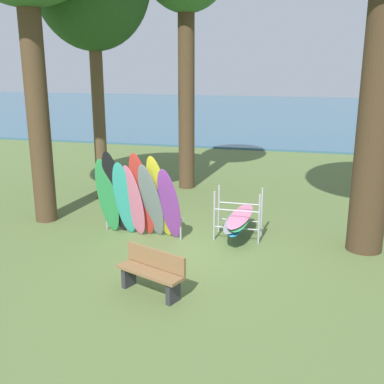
% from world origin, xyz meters
% --- Properties ---
extents(ground_plane, '(80.00, 80.00, 0.00)m').
position_xyz_m(ground_plane, '(0.00, 0.00, 0.00)').
color(ground_plane, '#566B38').
extents(lake_water, '(80.00, 36.00, 0.10)m').
position_xyz_m(lake_water, '(0.00, 31.14, 0.05)').
color(lake_water, '#38607A').
rests_on(lake_water, ground).
extents(leaning_board_pile, '(2.27, 1.03, 2.27)m').
position_xyz_m(leaning_board_pile, '(-1.38, 0.33, 1.04)').
color(leaning_board_pile, '#339E56').
rests_on(leaning_board_pile, ground).
extents(board_storage_rack, '(1.15, 2.13, 1.25)m').
position_xyz_m(board_storage_rack, '(1.02, 1.01, 0.50)').
color(board_storage_rack, '#9EA0A5').
rests_on(board_storage_rack, ground).
extents(park_bench, '(1.45, 0.92, 0.85)m').
position_xyz_m(park_bench, '(-0.13, -2.31, 0.45)').
color(park_bench, '#2D2D33').
rests_on(park_bench, ground).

